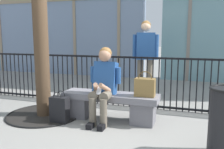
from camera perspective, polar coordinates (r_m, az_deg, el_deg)
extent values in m
plane|color=gray|center=(4.13, -0.45, -10.55)|extent=(60.00, 60.00, 0.00)
cube|color=slate|center=(4.01, -0.45, -5.15)|extent=(1.60, 0.44, 0.10)
cube|color=slate|center=(4.28, -7.62, -7.45)|extent=(0.36, 0.37, 0.35)
cube|color=slate|center=(3.94, 7.38, -8.92)|extent=(0.36, 0.37, 0.35)
cylinder|color=#6B6051|center=(3.89, -3.51, -4.58)|extent=(0.15, 0.40, 0.15)
cylinder|color=#6B6051|center=(3.77, -4.62, -8.86)|extent=(0.11, 0.11, 0.45)
cube|color=black|center=(3.78, -4.95, -11.79)|extent=(0.09, 0.22, 0.08)
cylinder|color=#6B6051|center=(3.82, -1.00, -4.78)|extent=(0.15, 0.40, 0.15)
cylinder|color=#6B6051|center=(3.71, -2.03, -9.16)|extent=(0.11, 0.11, 0.45)
cube|color=black|center=(3.72, -2.35, -12.14)|extent=(0.09, 0.22, 0.08)
cube|color=#234C8C|center=(3.93, -1.57, -0.83)|extent=(0.36, 0.30, 0.55)
cylinder|color=#234C8C|center=(4.01, -4.53, 0.05)|extent=(0.08, 0.08, 0.26)
cylinder|color=tan|center=(3.78, -3.84, -3.09)|extent=(0.16, 0.28, 0.20)
cylinder|color=#234C8C|center=(3.86, 1.50, -0.27)|extent=(0.08, 0.08, 0.26)
cylinder|color=tan|center=(3.73, -1.56, -3.26)|extent=(0.16, 0.28, 0.20)
cube|color=silver|center=(3.70, -3.04, -3.66)|extent=(0.07, 0.10, 0.13)
sphere|color=tan|center=(3.87, -1.69, 4.53)|extent=(0.20, 0.20, 0.20)
sphere|color=olive|center=(3.90, -1.54, 5.00)|extent=(0.20, 0.20, 0.20)
cube|color=olive|center=(3.82, 7.77, -3.02)|extent=(0.31, 0.18, 0.28)
torus|color=brown|center=(3.79, 7.82, -0.86)|extent=(0.22, 0.02, 0.22)
cube|color=black|center=(4.03, -12.25, -8.11)|extent=(0.29, 0.16, 0.42)
torus|color=black|center=(3.92, -12.79, -5.09)|extent=(0.14, 0.01, 0.14)
torus|color=black|center=(4.01, -11.95, -4.74)|extent=(0.14, 0.01, 0.14)
cylinder|color=#6B6051|center=(5.28, 6.65, -1.24)|extent=(0.13, 0.13, 0.90)
cube|color=black|center=(5.33, 6.48, -5.77)|extent=(0.09, 0.22, 0.06)
cylinder|color=#6B6051|center=(5.24, 8.79, -1.36)|extent=(0.13, 0.13, 0.90)
cube|color=black|center=(5.29, 8.61, -5.91)|extent=(0.09, 0.22, 0.06)
cube|color=#234C8C|center=(5.18, 7.89, 6.67)|extent=(0.42, 0.31, 0.56)
cylinder|color=#234C8C|center=(5.23, 5.34, 6.52)|extent=(0.08, 0.08, 0.52)
cylinder|color=#234C8C|center=(5.14, 10.47, 6.37)|extent=(0.08, 0.08, 0.52)
sphere|color=#DBAD89|center=(5.18, 7.99, 11.09)|extent=(0.20, 0.20, 0.20)
sphere|color=olive|center=(5.20, 8.03, 11.41)|extent=(0.20, 0.20, 0.20)
cylinder|color=black|center=(6.32, -24.99, 0.12)|extent=(0.02, 0.02, 1.00)
cylinder|color=black|center=(6.24, -24.23, 0.07)|extent=(0.02, 0.02, 1.00)
cylinder|color=black|center=(6.17, -23.45, 0.02)|extent=(0.02, 0.02, 1.00)
cylinder|color=black|center=(6.09, -22.66, -0.04)|extent=(0.02, 0.02, 1.00)
cylinder|color=black|center=(6.02, -21.84, -0.09)|extent=(0.02, 0.02, 1.00)
cylinder|color=black|center=(5.95, -21.01, -0.14)|extent=(0.02, 0.02, 1.00)
cylinder|color=black|center=(5.88, -20.15, -0.20)|extent=(0.02, 0.02, 1.00)
cylinder|color=black|center=(5.81, -19.28, -0.26)|extent=(0.02, 0.02, 1.00)
cylinder|color=black|center=(5.74, -18.38, -0.32)|extent=(0.02, 0.02, 1.00)
cylinder|color=black|center=(5.67, -17.46, -0.38)|extent=(0.02, 0.02, 1.00)
cylinder|color=black|center=(5.61, -16.52, -0.44)|extent=(0.02, 0.02, 1.00)
cylinder|color=black|center=(5.54, -15.56, -0.50)|extent=(0.02, 0.02, 1.00)
cylinder|color=black|center=(5.48, -14.57, -0.56)|extent=(0.02, 0.02, 1.00)
cylinder|color=black|center=(5.42, -13.57, -0.63)|extent=(0.02, 0.02, 1.00)
cylinder|color=black|center=(5.36, -12.54, -0.70)|extent=(0.02, 0.02, 1.00)
cylinder|color=black|center=(5.30, -11.48, -0.76)|extent=(0.02, 0.02, 1.00)
cylinder|color=black|center=(5.25, -10.41, -0.83)|extent=(0.02, 0.02, 1.00)
cylinder|color=black|center=(5.20, -9.31, -0.90)|extent=(0.02, 0.02, 1.00)
cylinder|color=black|center=(5.14, -8.19, -0.97)|extent=(0.02, 0.02, 1.00)
cylinder|color=black|center=(5.09, -7.05, -1.05)|extent=(0.02, 0.02, 1.00)
cylinder|color=black|center=(5.05, -5.89, -1.12)|extent=(0.02, 0.02, 1.00)
cylinder|color=black|center=(5.00, -4.70, -1.19)|extent=(0.02, 0.02, 1.00)
cylinder|color=black|center=(4.96, -3.50, -1.27)|extent=(0.02, 0.02, 1.00)
cylinder|color=black|center=(4.92, -2.27, -1.34)|extent=(0.02, 0.02, 1.00)
cylinder|color=black|center=(4.88, -1.03, -1.42)|extent=(0.02, 0.02, 1.00)
cylinder|color=black|center=(4.84, 0.24, -1.50)|extent=(0.02, 0.02, 1.00)
cylinder|color=black|center=(4.81, 1.52, -1.57)|extent=(0.02, 0.02, 1.00)
cylinder|color=black|center=(4.78, 2.83, -1.65)|extent=(0.02, 0.02, 1.00)
cylinder|color=black|center=(4.75, 4.14, -1.73)|extent=(0.02, 0.02, 1.00)
cylinder|color=black|center=(4.72, 5.48, -1.80)|extent=(0.02, 0.02, 1.00)
cylinder|color=black|center=(4.70, 6.83, -1.88)|extent=(0.02, 0.02, 1.00)
cylinder|color=black|center=(4.68, 8.19, -1.96)|extent=(0.02, 0.02, 1.00)
cylinder|color=black|center=(4.66, 9.56, -2.03)|extent=(0.02, 0.02, 1.00)
cylinder|color=black|center=(4.65, 10.94, -2.11)|extent=(0.02, 0.02, 1.00)
cylinder|color=black|center=(4.63, 12.33, -2.18)|extent=(0.02, 0.02, 1.00)
cylinder|color=black|center=(4.62, 13.73, -2.26)|extent=(0.02, 0.02, 1.00)
cylinder|color=black|center=(4.62, 15.14, -2.33)|extent=(0.02, 0.02, 1.00)
cylinder|color=black|center=(4.61, 16.54, -2.40)|extent=(0.02, 0.02, 1.00)
cylinder|color=black|center=(4.61, 17.95, -2.47)|extent=(0.02, 0.02, 1.00)
cylinder|color=black|center=(4.61, 19.36, -2.54)|extent=(0.02, 0.02, 1.00)
cylinder|color=black|center=(4.61, 20.77, -2.61)|extent=(0.02, 0.02, 1.00)
cylinder|color=black|center=(4.62, 22.18, -2.67)|extent=(0.02, 0.02, 1.00)
cylinder|color=black|center=(4.63, 23.58, -2.74)|extent=(0.02, 0.02, 1.00)
cylinder|color=black|center=(4.64, 24.97, -2.80)|extent=(0.02, 0.02, 1.00)
cube|color=black|center=(4.88, 2.79, -6.85)|extent=(9.53, 0.04, 0.04)
cube|color=black|center=(4.71, 2.87, 4.10)|extent=(9.53, 0.04, 0.04)
cylinder|color=black|center=(4.51, -15.67, -9.12)|extent=(1.28, 1.28, 0.01)
torus|color=black|center=(4.50, -15.67, -9.05)|extent=(1.31, 1.31, 0.03)
cylinder|color=#4C3826|center=(4.31, -16.64, 12.87)|extent=(0.25, 0.25, 3.40)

